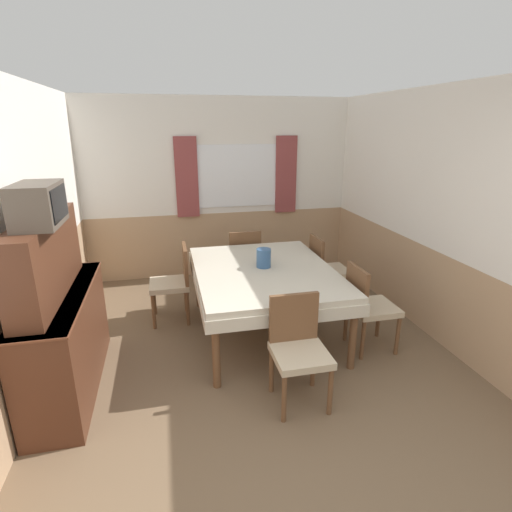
% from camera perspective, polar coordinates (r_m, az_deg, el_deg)
% --- Properties ---
extents(wall_back, '(4.29, 0.10, 2.60)m').
position_cam_1_polar(wall_back, '(6.00, -5.06, 9.56)').
color(wall_back, white).
rests_on(wall_back, ground_plane).
extents(wall_left, '(0.05, 4.76, 2.60)m').
position_cam_1_polar(wall_left, '(3.97, -29.75, 2.51)').
color(wall_left, white).
rests_on(wall_left, ground_plane).
extents(wall_right, '(0.05, 4.76, 2.60)m').
position_cam_1_polar(wall_right, '(4.69, 23.66, 5.50)').
color(wall_right, white).
rests_on(wall_right, ground_plane).
extents(dining_table, '(1.47, 1.90, 0.76)m').
position_cam_1_polar(dining_table, '(4.28, 1.18, -3.09)').
color(dining_table, beige).
rests_on(dining_table, ground_plane).
extents(chair_head_window, '(0.44, 0.44, 0.90)m').
position_cam_1_polar(chair_head_window, '(5.39, -1.79, -0.31)').
color(chair_head_window, brown).
rests_on(chair_head_window, ground_plane).
extents(chair_right_near, '(0.44, 0.44, 0.90)m').
position_cam_1_polar(chair_right_near, '(4.19, 15.64, -6.61)').
color(chair_right_near, brown).
rests_on(chair_right_near, ground_plane).
extents(chair_head_near, '(0.44, 0.44, 0.90)m').
position_cam_1_polar(chair_head_near, '(3.35, 6.05, -12.62)').
color(chair_head_near, brown).
rests_on(chair_head_near, ground_plane).
extents(chair_left_far, '(0.44, 0.44, 0.90)m').
position_cam_1_polar(chair_left_far, '(4.73, -11.55, -3.38)').
color(chair_left_far, brown).
rests_on(chair_left_far, ground_plane).
extents(chair_right_far, '(0.44, 0.44, 0.90)m').
position_cam_1_polar(chair_right_far, '(5.10, 9.92, -1.66)').
color(chair_right_far, brown).
rests_on(chair_right_far, ground_plane).
extents(sideboard, '(0.46, 1.56, 1.52)m').
position_cam_1_polar(sideboard, '(3.77, -26.06, -8.30)').
color(sideboard, '#4C2819').
rests_on(sideboard, ground_plane).
extents(tv, '(0.29, 0.50, 0.31)m').
position_cam_1_polar(tv, '(3.24, -28.68, 6.44)').
color(tv, '#51473D').
rests_on(tv, sideboard).
extents(vase, '(0.16, 0.16, 0.20)m').
position_cam_1_polar(vase, '(4.26, 1.10, -0.29)').
color(vase, '#335684').
rests_on(vase, dining_table).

